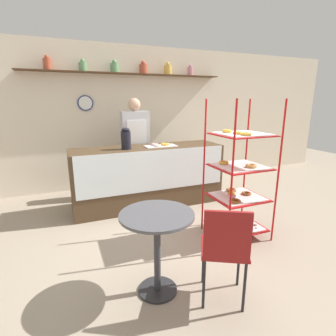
{
  "coord_description": "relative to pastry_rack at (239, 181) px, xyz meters",
  "views": [
    {
      "loc": [
        -1.26,
        -2.62,
        1.68
      ],
      "look_at": [
        0.0,
        0.46,
        0.82
      ],
      "focal_mm": 28.0,
      "sensor_mm": 36.0,
      "label": 1
    }
  ],
  "objects": [
    {
      "name": "ground_plane",
      "position": [
        -0.71,
        0.11,
        -0.72
      ],
      "size": [
        14.0,
        14.0,
        0.0
      ],
      "primitive_type": "plane",
      "color": "gray"
    },
    {
      "name": "pastry_rack",
      "position": [
        0.0,
        0.0,
        0.0
      ],
      "size": [
        0.67,
        0.62,
        1.7
      ],
      "color": "#B71414",
      "rests_on": "ground_plane"
    },
    {
      "name": "donut_tray_counter",
      "position": [
        -0.48,
        1.38,
        0.27
      ],
      "size": [
        0.51,
        0.25,
        0.05
      ],
      "color": "white",
      "rests_on": "display_counter"
    },
    {
      "name": "person_worker",
      "position": [
        -0.77,
        1.93,
        0.22
      ],
      "size": [
        0.48,
        0.23,
        1.72
      ],
      "color": "#282833",
      "rests_on": "ground_plane"
    },
    {
      "name": "cafe_chair",
      "position": [
        -0.83,
        -0.94,
        -0.17
      ],
      "size": [
        0.52,
        0.52,
        0.89
      ],
      "rotation": [
        0.0,
        0.0,
        8.92
      ],
      "color": "black",
      "rests_on": "ground_plane"
    },
    {
      "name": "display_counter",
      "position": [
        -0.71,
        1.41,
        -0.23
      ],
      "size": [
        2.41,
        0.68,
        0.97
      ],
      "color": "#4C3823",
      "rests_on": "ground_plane"
    },
    {
      "name": "back_wall",
      "position": [
        -0.71,
        2.66,
        0.65
      ],
      "size": [
        10.0,
        0.3,
        2.7
      ],
      "color": "beige",
      "rests_on": "ground_plane"
    },
    {
      "name": "coffee_carafe",
      "position": [
        -1.07,
        1.34,
        0.41
      ],
      "size": [
        0.14,
        0.14,
        0.32
      ],
      "color": "black",
      "rests_on": "display_counter"
    },
    {
      "name": "cafe_table",
      "position": [
        -1.28,
        -0.59,
        -0.16
      ],
      "size": [
        0.64,
        0.64,
        0.76
      ],
      "color": "#262628",
      "rests_on": "ground_plane"
    }
  ]
}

